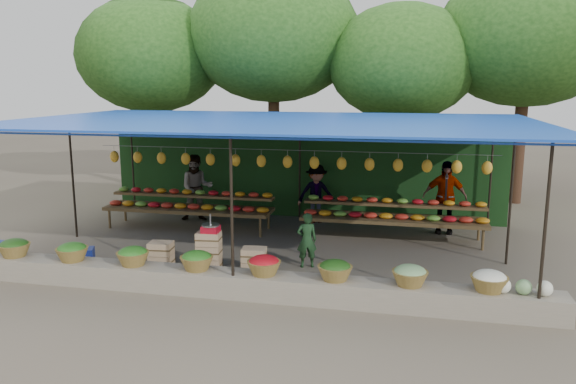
% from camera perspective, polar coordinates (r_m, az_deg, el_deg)
% --- Properties ---
extents(ground, '(60.00, 60.00, 0.00)m').
position_cam_1_polar(ground, '(12.34, -1.44, -5.83)').
color(ground, brown).
rests_on(ground, ground).
extents(stone_curb, '(10.60, 0.55, 0.40)m').
position_cam_1_polar(stone_curb, '(9.76, -5.31, -9.26)').
color(stone_curb, gray).
rests_on(stone_curb, ground).
extents(stall_canopy, '(10.80, 6.60, 2.82)m').
position_cam_1_polar(stall_canopy, '(11.90, -1.44, 6.71)').
color(stall_canopy, black).
rests_on(stall_canopy, ground).
extents(produce_baskets, '(8.98, 0.58, 0.34)m').
position_cam_1_polar(produce_baskets, '(9.67, -5.92, -7.19)').
color(produce_baskets, brown).
rests_on(produce_baskets, stone_curb).
extents(netting_backdrop, '(10.60, 0.06, 2.50)m').
position_cam_1_polar(netting_backdrop, '(15.07, 1.37, 2.13)').
color(netting_backdrop, '#174019').
rests_on(netting_backdrop, ground).
extents(tree_row, '(16.51, 5.50, 7.12)m').
position_cam_1_polar(tree_row, '(17.74, 4.93, 14.62)').
color(tree_row, '#342113').
rests_on(tree_row, ground).
extents(fruit_table_left, '(4.21, 0.95, 0.93)m').
position_cam_1_polar(fruit_table_left, '(14.19, -9.97, -1.23)').
color(fruit_table_left, '#49361D').
rests_on(fruit_table_left, ground).
extents(fruit_table_right, '(4.21, 0.95, 0.93)m').
position_cam_1_polar(fruit_table_right, '(13.16, 10.65, -2.21)').
color(fruit_table_right, '#49361D').
rests_on(fruit_table_right, ground).
extents(crate_counter, '(2.38, 0.38, 0.77)m').
position_cam_1_polar(crate_counter, '(11.00, -8.16, -6.36)').
color(crate_counter, tan).
rests_on(crate_counter, ground).
extents(weighing_scale, '(0.34, 0.34, 0.36)m').
position_cam_1_polar(weighing_scale, '(10.83, -7.87, -3.64)').
color(weighing_scale, red).
rests_on(weighing_scale, crate_counter).
extents(vendor_seated, '(0.47, 0.38, 1.10)m').
position_cam_1_polar(vendor_seated, '(11.04, 1.92, -4.90)').
color(vendor_seated, '#1C3E1E').
rests_on(vendor_seated, ground).
extents(customer_left, '(1.02, 0.91, 1.74)m').
position_cam_1_polar(customer_left, '(14.92, -9.25, 0.43)').
color(customer_left, slate).
rests_on(customer_left, ground).
extents(customer_mid, '(1.12, 0.89, 1.52)m').
position_cam_1_polar(customer_mid, '(14.53, 2.90, -0.16)').
color(customer_mid, slate).
rests_on(customer_mid, ground).
extents(customer_right, '(1.04, 0.44, 1.76)m').
position_cam_1_polar(customer_right, '(13.97, 15.63, -0.51)').
color(customer_right, slate).
rests_on(customer_right, ground).
extents(blue_crate_front, '(0.57, 0.50, 0.28)m').
position_cam_1_polar(blue_crate_front, '(12.18, -20.22, -6.06)').
color(blue_crate_front, navy).
rests_on(blue_crate_front, ground).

